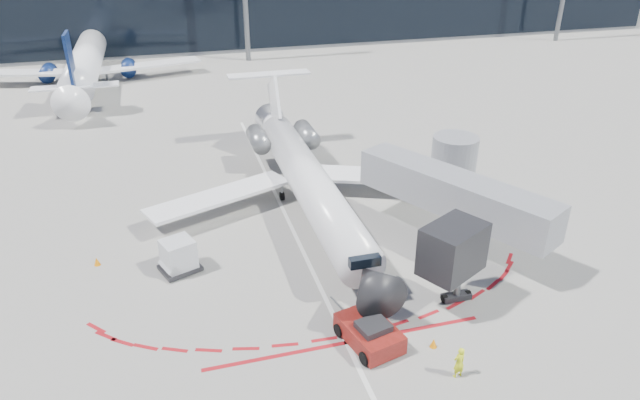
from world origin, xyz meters
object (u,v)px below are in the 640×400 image
object	(u,v)px
pushback_tug	(369,333)
uld_container	(179,256)
ramp_worker	(459,362)
regional_jet	(306,176)

from	to	relation	value
pushback_tug	uld_container	world-z (taller)	uld_container
uld_container	ramp_worker	bearing A→B (deg)	-67.24
regional_jet	pushback_tug	xyz separation A→B (m)	(-0.68, -14.84, -1.71)
pushback_tug	uld_container	xyz separation A→B (m)	(-8.45, 8.83, 0.39)
regional_jet	ramp_worker	world-z (taller)	regional_jet
pushback_tug	ramp_worker	world-z (taller)	ramp_worker
regional_jet	pushback_tug	world-z (taller)	regional_jet
regional_jet	ramp_worker	bearing A→B (deg)	-82.47
pushback_tug	uld_container	size ratio (longest dim) A/B	2.04
pushback_tug	regional_jet	bearing A→B (deg)	73.46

